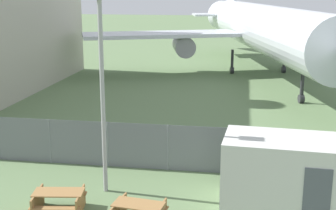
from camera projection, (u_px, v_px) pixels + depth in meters
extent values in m
cylinder|color=slate|center=(50.00, 141.00, 19.89)|extent=(0.07, 0.07, 1.94)
cylinder|color=slate|center=(108.00, 144.00, 19.49)|extent=(0.07, 0.07, 1.94)
cylinder|color=slate|center=(168.00, 148.00, 19.09)|extent=(0.07, 0.07, 1.94)
cylinder|color=slate|center=(230.00, 151.00, 18.69)|extent=(0.07, 0.07, 1.94)
cylinder|color=slate|center=(296.00, 155.00, 18.29)|extent=(0.07, 0.07, 1.94)
cube|color=slate|center=(108.00, 144.00, 19.49)|extent=(56.00, 0.01, 1.94)
cylinder|color=silver|center=(264.00, 28.00, 38.71)|extent=(10.54, 29.36, 3.85)
cone|color=silver|center=(225.00, 16.00, 55.19)|extent=(4.49, 5.48, 3.46)
cylinder|color=#939399|center=(331.00, 44.00, 41.30)|extent=(2.49, 3.77, 1.73)
cube|color=silver|center=(161.00, 34.00, 39.67)|extent=(13.76, 8.63, 0.30)
cylinder|color=#939399|center=(184.00, 46.00, 40.39)|extent=(2.49, 3.77, 1.73)
cube|color=silver|center=(232.00, 15.00, 51.65)|extent=(8.95, 4.96, 0.20)
cylinder|color=#2D2D33|center=(302.00, 87.00, 30.23)|extent=(0.24, 0.24, 2.09)
cylinder|color=#2D2D33|center=(301.00, 99.00, 30.42)|extent=(0.42, 0.61, 0.56)
cylinder|color=#2D2D33|center=(284.00, 61.00, 41.01)|extent=(0.24, 0.24, 2.09)
cylinder|color=#2D2D33|center=(284.00, 70.00, 41.20)|extent=(0.42, 0.61, 0.56)
cylinder|color=#2D2D33|center=(232.00, 62.00, 40.69)|extent=(0.24, 0.24, 2.09)
cylinder|color=#2D2D33|center=(232.00, 70.00, 40.88)|extent=(0.42, 0.61, 0.56)
cube|color=silver|center=(293.00, 174.00, 15.71)|extent=(4.80, 2.63, 2.47)
cube|color=#4C515B|center=(317.00, 197.00, 14.51)|extent=(0.84, 0.08, 1.90)
cube|color=olive|center=(58.00, 192.00, 15.48)|extent=(1.74, 0.99, 0.04)
cube|color=olive|center=(63.00, 193.00, 16.09)|extent=(1.67, 0.52, 0.04)
cube|color=olive|center=(55.00, 208.00, 15.01)|extent=(1.67, 0.52, 0.04)
cube|color=olive|center=(81.00, 203.00, 15.56)|extent=(0.27, 1.39, 0.74)
cube|color=olive|center=(37.00, 202.00, 15.58)|extent=(0.27, 1.39, 0.74)
cube|color=olive|center=(138.00, 204.00, 14.62)|extent=(1.67, 0.96, 0.04)
cube|color=olive|center=(145.00, 205.00, 15.21)|extent=(1.61, 0.48, 0.04)
cylinder|color=#99999E|center=(103.00, 100.00, 16.50)|extent=(0.16, 0.16, 6.94)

